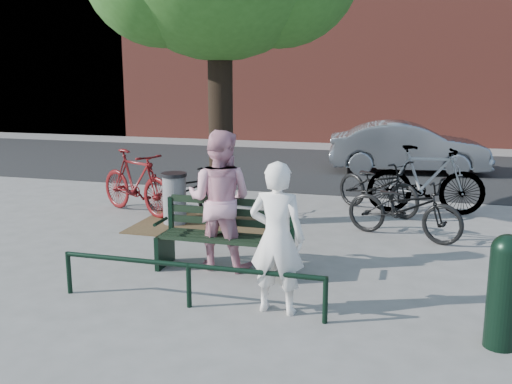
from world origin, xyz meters
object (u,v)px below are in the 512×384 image
(park_bench, at_px, (226,234))
(person_right, at_px, (220,200))
(bicycle_c, at_px, (404,207))
(person_left, at_px, (277,238))
(bollard, at_px, (504,288))
(litter_bin, at_px, (175,198))
(parked_car, at_px, (408,148))

(park_bench, distance_m, person_right, 0.45)
(bicycle_c, bearing_deg, park_bench, 154.17)
(park_bench, distance_m, person_left, 1.51)
(park_bench, distance_m, bollard, 3.44)
(litter_bin, relative_size, bicycle_c, 0.48)
(bollard, distance_m, bicycle_c, 3.60)
(person_right, height_order, bicycle_c, person_right)
(park_bench, xyz_separation_m, bollard, (3.16, -1.34, 0.11))
(litter_bin, distance_m, bicycle_c, 3.76)
(person_left, height_order, bollard, person_left)
(person_left, relative_size, litter_bin, 1.86)
(person_left, distance_m, person_right, 1.60)
(person_right, bearing_deg, litter_bin, -50.59)
(park_bench, bearing_deg, bicycle_c, 44.25)
(person_left, bearing_deg, person_right, -46.38)
(person_right, xyz_separation_m, bicycle_c, (2.29, 2.05, -0.42))
(bollard, distance_m, litter_bin, 5.75)
(person_left, height_order, person_right, person_right)
(parked_car, bearing_deg, bicycle_c, 173.49)
(litter_bin, xyz_separation_m, bicycle_c, (3.75, 0.20, 0.04))
(litter_bin, height_order, bicycle_c, bicycle_c)
(park_bench, bearing_deg, person_right, 146.95)
(person_left, height_order, parked_car, person_left)
(bollard, bearing_deg, park_bench, 156.97)
(bollard, relative_size, bicycle_c, 0.59)
(bicycle_c, xyz_separation_m, parked_car, (-0.08, 6.11, 0.16))
(bollard, bearing_deg, bicycle_c, 105.83)
(park_bench, height_order, parked_car, parked_car)
(parked_car, bearing_deg, litter_bin, 142.56)
(person_left, bearing_deg, park_bench, -47.73)
(person_left, bearing_deg, bollard, 176.64)
(bollard, height_order, bicycle_c, bollard)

